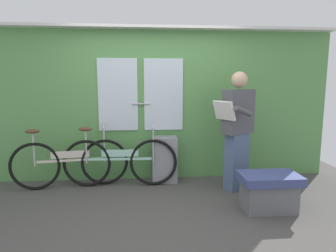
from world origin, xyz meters
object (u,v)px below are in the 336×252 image
Objects in this scene: bicycle_leaning_behind at (70,163)px; bench_seat_corner at (269,191)px; bicycle_near_door at (120,161)px; trash_bin_by_wall at (164,159)px; passenger_reading_newspaper at (237,129)px.

bench_seat_corner is (2.56, -0.99, -0.13)m from bicycle_leaning_behind.
bicycle_near_door reaches higher than bench_seat_corner.
bicycle_near_door is 0.69m from trash_bin_by_wall.
bench_seat_corner is (1.17, -1.13, -0.11)m from trash_bin_by_wall.
bicycle_leaning_behind is at bearing -178.39° from bicycle_near_door.
bicycle_near_door is 2.39× the size of trash_bin_by_wall.
trash_bin_by_wall is at bearing 13.94° from bicycle_near_door.
passenger_reading_newspaper reaches higher than bicycle_near_door.
bicycle_near_door is at bearing -168.08° from trash_bin_by_wall.
bicycle_leaning_behind is 2.35× the size of trash_bin_by_wall.
trash_bin_by_wall is 1.01× the size of bench_seat_corner.
trash_bin_by_wall is (0.67, 0.14, -0.02)m from bicycle_near_door.
trash_bin_by_wall reaches higher than bench_seat_corner.
bicycle_near_door is 0.72m from bicycle_leaning_behind.
passenger_reading_newspaper is 1.20m from trash_bin_by_wall.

